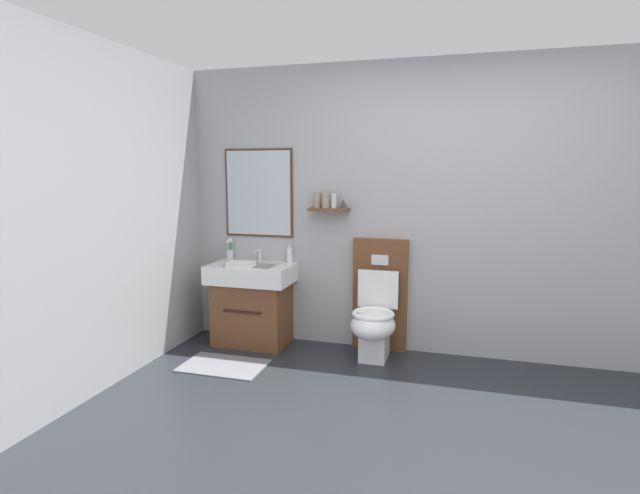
{
  "coord_description": "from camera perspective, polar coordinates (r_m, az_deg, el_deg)",
  "views": [
    {
      "loc": [
        0.12,
        -2.58,
        1.59
      ],
      "look_at": [
        -1.06,
        1.49,
        0.94
      ],
      "focal_mm": 27.97,
      "sensor_mm": 36.0,
      "label": 1
    }
  ],
  "objects": [
    {
      "name": "ground_plane",
      "position": [
        3.06,
        12.4,
        -23.89
      ],
      "size": [
        6.15,
        4.91,
        0.1
      ],
      "primitive_type": "cube",
      "color": "#23262B",
      "rests_on": "ground"
    },
    {
      "name": "wall_back",
      "position": [
        4.39,
        14.35,
        4.11
      ],
      "size": [
        4.95,
        0.27,
        2.51
      ],
      "color": "#A8A8AA",
      "rests_on": "ground"
    },
    {
      "name": "wall_left",
      "position": [
        3.64,
        -28.23,
        2.43
      ],
      "size": [
        0.12,
        3.71,
        2.51
      ],
      "primitive_type": "cube",
      "color": "#A8A8AA",
      "rests_on": "ground"
    },
    {
      "name": "bath_mat",
      "position": [
        4.28,
        -10.96,
        -13.19
      ],
      "size": [
        0.68,
        0.44,
        0.01
      ],
      "primitive_type": "cube",
      "color": "slate",
      "rests_on": "ground"
    },
    {
      "name": "vanity_sink_left",
      "position": [
        4.66,
        -7.76,
        -6.19
      ],
      "size": [
        0.76,
        0.49,
        0.75
      ],
      "color": "brown",
      "rests_on": "ground"
    },
    {
      "name": "tap_on_left_sink",
      "position": [
        4.73,
        -6.99,
        -0.74
      ],
      "size": [
        0.03,
        0.13,
        0.11
      ],
      "color": "silver",
      "rests_on": "vanity_sink_left"
    },
    {
      "name": "toilet",
      "position": [
        4.35,
        6.47,
        -7.55
      ],
      "size": [
        0.48,
        0.62,
        1.0
      ],
      "color": "brown",
      "rests_on": "ground"
    },
    {
      "name": "toothbrush_cup",
      "position": [
        4.85,
        -10.28,
        -0.72
      ],
      "size": [
        0.07,
        0.07,
        0.2
      ],
      "color": "silver",
      "rests_on": "vanity_sink_left"
    },
    {
      "name": "soap_dispenser",
      "position": [
        4.62,
        -3.49,
        -0.88
      ],
      "size": [
        0.06,
        0.06,
        0.18
      ],
      "color": "white",
      "rests_on": "vanity_sink_left"
    },
    {
      "name": "folded_hand_towel",
      "position": [
        4.47,
        -9.08,
        -1.98
      ],
      "size": [
        0.22,
        0.16,
        0.04
      ],
      "primitive_type": "cube",
      "color": "white",
      "rests_on": "vanity_sink_left"
    }
  ]
}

